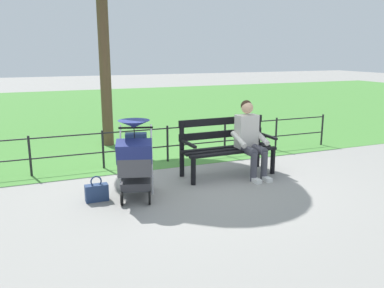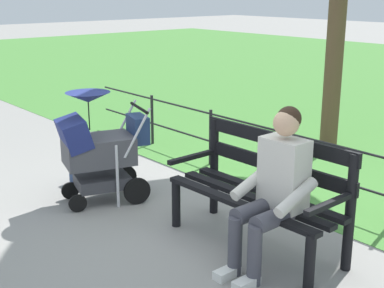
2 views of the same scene
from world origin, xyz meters
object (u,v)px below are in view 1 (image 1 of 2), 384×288
stroller (135,158)px  person_on_bench (250,137)px  park_bench (226,144)px  handbag (97,192)px

stroller → person_on_bench: bearing=-170.9°
park_bench → stroller: 1.81m
park_bench → person_on_bench: bearing=145.8°
person_on_bench → handbag: person_on_bench is taller
park_bench → stroller: stroller is taller
stroller → handbag: bearing=-9.3°
person_on_bench → stroller: bearing=9.1°
park_bench → person_on_bench: (-0.33, 0.22, 0.15)m
person_on_bench → stroller: (2.05, 0.33, -0.08)m
park_bench → handbag: (2.28, 0.46, -0.40)m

